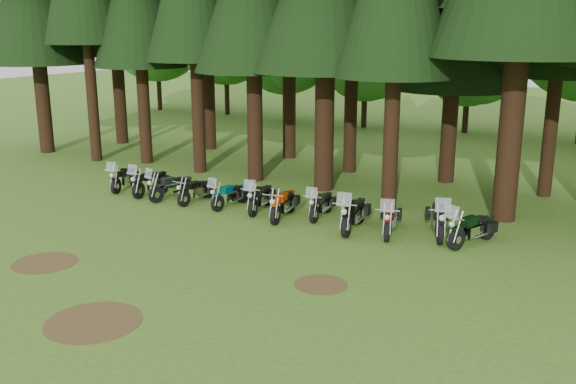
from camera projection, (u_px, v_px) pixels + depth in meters
name	position (u px, v px, depth m)	size (l,w,h in m)	color
ground	(173.00, 260.00, 18.38)	(120.00, 120.00, 0.00)	#3E6922
decid_0	(158.00, 33.00, 48.72)	(8.00, 7.78, 10.00)	#311D10
decid_1	(228.00, 35.00, 46.22)	(7.91, 7.69, 9.88)	#311D10
decid_2	(288.00, 49.00, 42.94)	(6.72, 6.53, 8.40)	#311D10
decid_3	(369.00, 57.00, 40.60)	(6.12, 5.95, 7.65)	#311D10
decid_4	(473.00, 62.00, 38.61)	(5.93, 5.76, 7.41)	#311D10
dirt_patch_0	(45.00, 263.00, 18.15)	(1.80, 1.80, 0.01)	#4C3D1E
dirt_patch_1	(321.00, 284.00, 16.63)	(1.40, 1.40, 0.01)	#4C3D1E
dirt_patch_2	(93.00, 322.00, 14.54)	(2.20, 2.20, 0.01)	#4C3D1E
motorcycle_0	(125.00, 179.00, 26.11)	(0.84, 2.14, 1.36)	black
motorcycle_1	(150.00, 183.00, 25.37)	(0.47, 2.24, 1.41)	black
motorcycle_2	(172.00, 187.00, 24.66)	(0.75, 2.19, 1.38)	black
motorcycle_3	(197.00, 192.00, 24.22)	(0.33, 2.03, 0.83)	black
motorcycle_4	(230.00, 196.00, 23.57)	(0.48, 2.07, 1.30)	black
motorcycle_5	(260.00, 199.00, 23.07)	(0.72, 2.23, 1.40)	black
motorcycle_6	(283.00, 205.00, 22.22)	(0.57, 2.27, 0.93)	black
motorcycle_7	(321.00, 205.00, 22.32)	(0.52, 2.10, 1.32)	black
motorcycle_8	(354.00, 215.00, 20.93)	(0.67, 2.48, 1.55)	black
motorcycle_9	(389.00, 219.00, 20.54)	(0.92, 2.29, 1.45)	black
motorcycle_10	(438.00, 220.00, 20.35)	(1.19, 2.42, 1.56)	black
motorcycle_11	(473.00, 230.00, 19.53)	(1.10, 2.23, 1.44)	black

